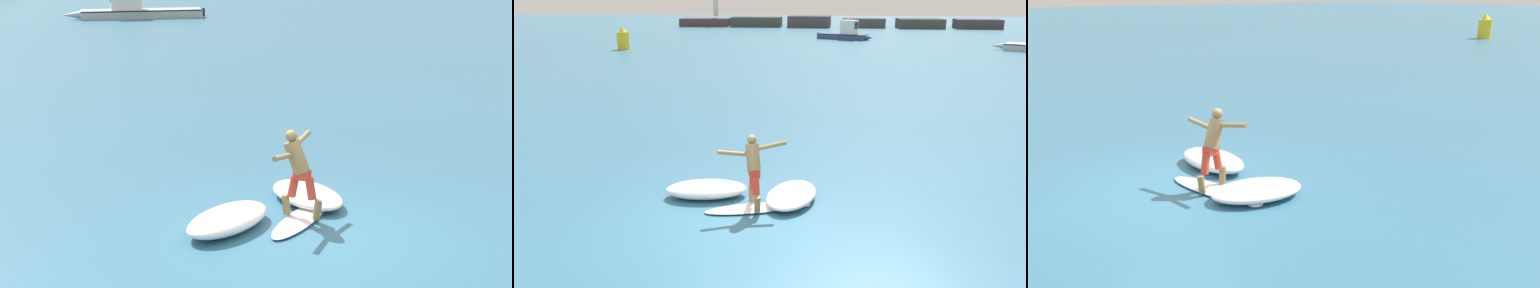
% 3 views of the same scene
% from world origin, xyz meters
% --- Properties ---
extents(ground_plane, '(200.00, 200.00, 0.00)m').
position_xyz_m(ground_plane, '(0.00, 0.00, 0.00)').
color(ground_plane, '#336887').
extents(surfboard, '(2.28, 1.23, 0.20)m').
position_xyz_m(surfboard, '(0.34, 0.66, 0.03)').
color(surfboard, white).
rests_on(surfboard, ground).
extents(surfer, '(1.40, 0.86, 1.53)m').
position_xyz_m(surfer, '(0.27, 0.72, 0.95)').
color(surfer, olive).
rests_on(surfer, surfboard).
extents(channel_marker_buoy, '(0.99, 0.99, 1.85)m').
position_xyz_m(channel_marker_buoy, '(-16.11, 30.57, 0.83)').
color(channel_marker_buoy, yellow).
rests_on(channel_marker_buoy, ground).
extents(wave_foam_at_tail, '(1.33, 1.89, 0.30)m').
position_xyz_m(wave_foam_at_tail, '(1.02, 1.21, 0.15)').
color(wave_foam_at_tail, white).
rests_on(wave_foam_at_tail, ground).
extents(wave_foam_at_nose, '(1.95, 1.26, 0.35)m').
position_xyz_m(wave_foam_at_nose, '(-0.90, 1.20, 0.17)').
color(wave_foam_at_nose, white).
rests_on(wave_foam_at_nose, ground).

